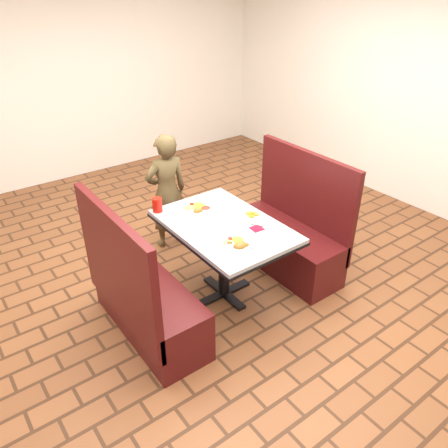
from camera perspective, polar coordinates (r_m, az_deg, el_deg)
The scene contains 15 objects.
room at distance 3.25m, azimuth 0.00°, elevation 18.07°, with size 7.00×7.04×2.82m.
dining_table at distance 3.72m, azimuth 0.00°, elevation -1.28°, with size 0.81×1.21×0.75m.
booth_bench_left at distance 3.57m, azimuth -10.48°, elevation -9.70°, with size 0.47×1.20×1.17m.
booth_bench_right at distance 4.34m, azimuth 8.49°, elevation -1.68°, with size 0.47×1.20×1.17m.
diner_person at distance 4.56m, azimuth -7.47°, elevation 4.15°, with size 0.45×0.30×1.24m, color brown.
near_dinner_plate at distance 3.37m, azimuth 1.68°, elevation -2.39°, with size 0.25×0.25×0.08m.
far_dinner_plate at distance 3.89m, azimuth -3.47°, elevation 2.24°, with size 0.28×0.28×0.07m.
plantain_plate at distance 3.79m, azimuth 3.66°, elevation 1.16°, with size 0.17×0.17×0.03m.
maroon_napkin at distance 3.61m, azimuth 4.30°, elevation -0.60°, with size 0.10×0.10×0.00m, color maroon.
spoon_utensil at distance 3.65m, azimuth 4.28°, elevation -0.14°, with size 0.01×0.12×0.00m, color silver.
red_tumbler at distance 3.88m, azimuth -8.71°, elevation 2.50°, with size 0.09×0.09×0.13m, color red.
paper_napkin at distance 3.50m, azimuth 7.70°, elevation -1.76°, with size 0.20×0.15×0.01m, color white.
knife_utensil at distance 3.36m, azimuth 2.20°, elevation -2.88°, with size 0.01×0.18×0.00m, color #BBBBBF.
fork_utensil at distance 3.38m, azimuth 3.10°, elevation -2.65°, with size 0.01×0.15×0.00m, color silver.
lettuce_shreds at distance 3.73m, azimuth -0.06°, elevation 0.56°, with size 0.28×0.32×0.00m, color #98C74F, non-canonical shape.
Camera 1 is at (-1.90, -2.55, 2.58)m, focal length 35.00 mm.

